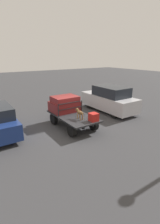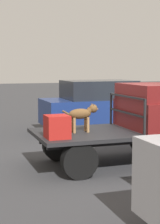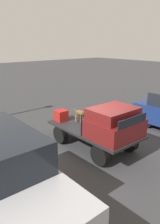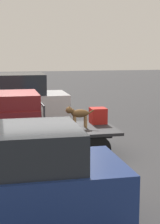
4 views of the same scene
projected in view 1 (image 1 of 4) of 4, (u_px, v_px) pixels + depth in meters
The scene contains 7 objects.
ground_plane at pixel (73, 127), 11.08m from camera, with size 80.00×80.00×0.00m, color #38383A.
flatbed_truck at pixel (73, 118), 10.90m from camera, with size 3.64×1.86×0.78m.
truck_cab at pixel (65, 104), 11.48m from camera, with size 1.45×1.74×1.02m.
truck_headboard at pixel (70, 106), 10.87m from camera, with size 0.04×1.74×0.77m.
dog at pixel (79, 112), 10.09m from camera, with size 0.84×0.23×0.63m.
cargo_crate at pixel (94, 117), 9.83m from camera, with size 0.46×0.46×0.46m.
parked_pickup_far at pixel (109, 99), 13.87m from camera, with size 4.86×1.94×2.03m.
Camera 1 is at (-8.73, 5.35, 4.36)m, focal length 28.00 mm.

